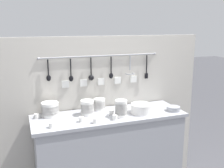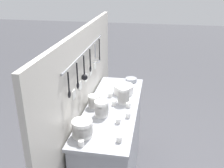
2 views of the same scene
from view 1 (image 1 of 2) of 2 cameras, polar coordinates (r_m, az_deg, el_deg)
name	(u,v)px [view 1 (image 1 of 2)]	position (r m, az deg, el deg)	size (l,w,h in m)	color
counter	(109,159)	(2.73, -0.60, -16.01)	(1.47, 0.49, 0.95)	#9EA0A8
back_wall	(101,115)	(2.83, -2.50, -6.83)	(2.27, 0.11, 1.68)	#BCB7AD
bowl_stack_short_front	(87,108)	(2.52, -5.40, -5.12)	(0.12, 0.12, 0.14)	white
bowl_stack_back_corner	(99,104)	(2.66, -2.76, -4.41)	(0.11, 0.11, 0.12)	white
bowl_stack_nested_right	(50,109)	(2.54, -13.32, -5.37)	(0.16, 0.16, 0.13)	white
bowl_stack_wide_centre	(121,108)	(2.46, 1.97, -5.33)	(0.11, 0.11, 0.16)	white
plate_stack	(141,108)	(2.58, 6.44, -5.30)	(0.21, 0.21, 0.09)	white
steel_mixing_bowl	(173,109)	(2.71, 13.20, -5.22)	(0.13, 0.13, 0.04)	#93969E
cup_front_left	(111,112)	(2.53, -0.12, -6.19)	(0.04, 0.04, 0.05)	white
cup_edge_near	(115,117)	(2.40, 0.73, -7.27)	(0.04, 0.04, 0.05)	white
cup_by_caddy	(81,119)	(2.36, -6.73, -7.66)	(0.04, 0.04, 0.05)	white
cup_beside_plates	(95,121)	(2.32, -3.70, -7.97)	(0.04, 0.04, 0.05)	white
cup_edge_far	(51,125)	(2.28, -13.04, -8.70)	(0.04, 0.04, 0.05)	white
cup_mid_row	(126,108)	(2.65, 2.97, -5.30)	(0.04, 0.04, 0.05)	white
cup_back_right	(37,116)	(2.52, -16.07, -6.73)	(0.04, 0.04, 0.05)	white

